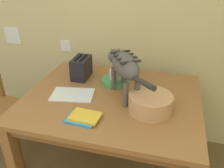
# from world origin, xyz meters

# --- Properties ---
(wall_rear) EXTENTS (4.71, 0.11, 2.50)m
(wall_rear) POSITION_xyz_m (0.00, 2.20, 1.25)
(wall_rear) COLOR #D4C980
(wall_rear) RESTS_ON ground_plane
(dining_table) EXTENTS (1.23, 0.99, 0.76)m
(dining_table) POSITION_xyz_m (0.05, 1.53, 0.67)
(dining_table) COLOR #946030
(dining_table) RESTS_ON ground_plane
(cat) EXTENTS (0.41, 0.60, 0.32)m
(cat) POSITION_xyz_m (0.13, 1.57, 0.99)
(cat) COLOR #4F4B41
(cat) RESTS_ON dining_table
(saucer_bowl) EXTENTS (0.21, 0.21, 0.04)m
(saucer_bowl) POSITION_xyz_m (0.02, 1.73, 0.78)
(saucer_bowl) COLOR #439A4D
(saucer_bowl) RESTS_ON dining_table
(coffee_mug) EXTENTS (0.13, 0.09, 0.08)m
(coffee_mug) POSITION_xyz_m (0.02, 1.73, 0.83)
(coffee_mug) COLOR white
(coffee_mug) RESTS_ON saucer_bowl
(magazine) EXTENTS (0.33, 0.25, 0.01)m
(magazine) POSITION_xyz_m (-0.23, 1.48, 0.76)
(magazine) COLOR silver
(magazine) RESTS_ON dining_table
(book_stack) EXTENTS (0.21, 0.15, 0.03)m
(book_stack) POSITION_xyz_m (-0.04, 1.22, 0.77)
(book_stack) COLOR #3191BF
(book_stack) RESTS_ON dining_table
(wicker_basket) EXTENTS (0.28, 0.28, 0.12)m
(wicker_basket) POSITION_xyz_m (0.33, 1.42, 0.82)
(wicker_basket) COLOR tan
(wicker_basket) RESTS_ON dining_table
(toaster) EXTENTS (0.12, 0.20, 0.18)m
(toaster) POSITION_xyz_m (-0.27, 1.76, 0.85)
(toaster) COLOR black
(toaster) RESTS_ON dining_table
(wooden_chair_near) EXTENTS (0.42, 0.42, 0.94)m
(wooden_chair_near) POSITION_xyz_m (-0.94, 1.55, 0.46)
(wooden_chair_near) COLOR #915C28
(wooden_chair_near) RESTS_ON ground_plane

